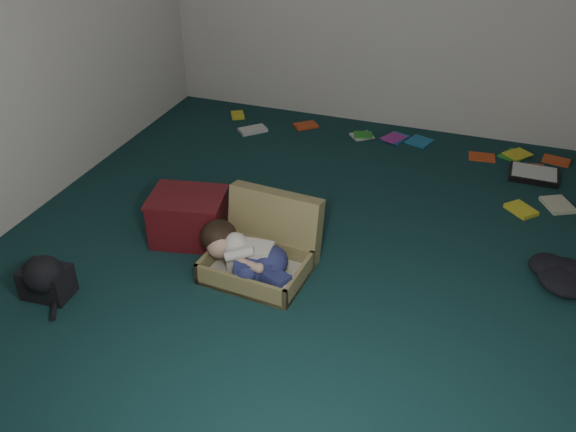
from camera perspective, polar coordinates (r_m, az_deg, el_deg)
The scene contains 10 objects.
floor at distance 4.18m, azimuth 0.69°, elevation -3.00°, with size 4.50×4.50×0.00m, color #113031.
wall_front at distance 1.85m, azimuth -22.73°, elevation -8.26°, with size 4.50×4.50×0.00m, color silver.
wall_left at distance 4.60m, azimuth -24.41°, elevation 15.61°, with size 4.50×4.50×0.00m, color silver.
suitcase at distance 3.94m, azimuth -2.28°, elevation -3.02°, with size 0.68×0.67×0.47m.
person at distance 3.82m, azimuth -3.93°, elevation -3.63°, with size 0.68×0.37×0.29m.
maroon_bin at distance 4.24m, azimuth -9.27°, elevation -0.10°, with size 0.57×0.49×0.34m.
backpack at distance 4.00m, azimuth -21.66°, elevation -5.64°, with size 0.36×0.29×0.22m, color black, non-canonical shape.
clothing_pile at distance 4.23m, azimuth 24.24°, elevation -4.78°, with size 0.39×0.32×0.12m, color black, non-canonical shape.
paper_tray at distance 5.40m, azimuth 22.01°, elevation 3.63°, with size 0.39×0.29×0.05m.
book_scatter at distance 5.54m, azimuth 12.28°, elevation 5.91°, with size 3.19×1.18×0.02m.
Camera 1 is at (1.10, -3.22, 2.43)m, focal length 38.00 mm.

